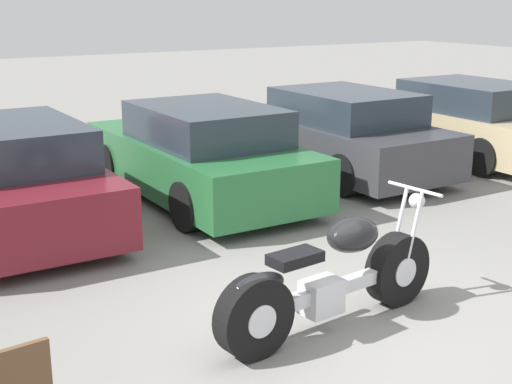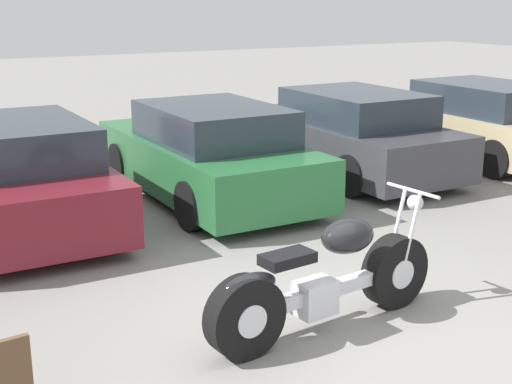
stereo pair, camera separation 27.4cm
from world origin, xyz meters
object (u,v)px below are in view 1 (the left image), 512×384
(parked_car_green, at_px, (200,154))
(parked_car_champagne, at_px, (462,121))
(parked_car_dark_grey, at_px, (337,133))
(parked_car_maroon, at_px, (8,178))
(motorcycle, at_px, (330,281))

(parked_car_green, bearing_deg, parked_car_champagne, 0.15)
(parked_car_dark_grey, xyz_separation_m, parked_car_champagne, (2.62, -0.22, 0.00))
(parked_car_dark_grey, bearing_deg, parked_car_green, -174.79)
(parked_car_maroon, xyz_separation_m, parked_car_champagne, (7.86, -0.02, 0.00))
(parked_car_green, bearing_deg, motorcycle, -102.65)
(parked_car_maroon, distance_m, parked_car_green, 2.62)
(motorcycle, relative_size, parked_car_dark_grey, 0.56)
(parked_car_dark_grey, distance_m, parked_car_champagne, 2.63)
(parked_car_champagne, bearing_deg, motorcycle, -145.30)
(motorcycle, xyz_separation_m, parked_car_dark_grey, (3.58, 4.52, 0.19))
(parked_car_champagne, bearing_deg, parked_car_dark_grey, 175.09)
(parked_car_maroon, bearing_deg, motorcycle, -68.94)
(parked_car_dark_grey, height_order, parked_car_champagne, same)
(parked_car_green, height_order, parked_car_dark_grey, same)
(parked_car_green, height_order, parked_car_champagne, same)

